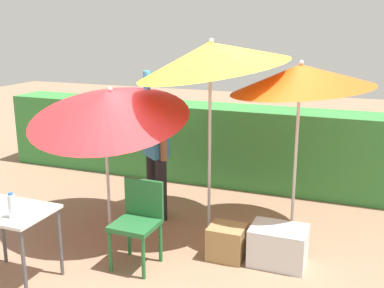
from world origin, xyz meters
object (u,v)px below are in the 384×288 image
umbrella_orange (301,77)px  chair_plastic (138,218)px  cooler_box (278,245)px  crate_cardboard (227,242)px  umbrella_yellow (108,104)px  person_vendor (156,147)px  umbrella_rainbow (211,56)px  bottle_water (12,206)px  folding_table (10,219)px

umbrella_orange → chair_plastic: (-1.38, -1.28, -1.37)m
cooler_box → crate_cardboard: 0.54m
umbrella_yellow → person_vendor: size_ratio=1.06×
umbrella_rainbow → bottle_water: 2.64m
bottle_water → folding_table: bearing=142.3°
crate_cardboard → chair_plastic: bearing=-151.8°
umbrella_orange → person_vendor: bearing=-177.2°
person_vendor → crate_cardboard: size_ratio=4.92×
umbrella_orange → umbrella_yellow: umbrella_orange is taller
umbrella_rainbow → chair_plastic: bearing=-109.4°
chair_plastic → crate_cardboard: chair_plastic is taller
person_vendor → cooler_box: bearing=-21.4°
umbrella_yellow → crate_cardboard: 2.03m
folding_table → crate_cardboard: bearing=33.6°
umbrella_rainbow → cooler_box: umbrella_rainbow is taller
cooler_box → bottle_water: (-2.17, -1.40, 0.66)m
crate_cardboard → bottle_water: (-1.64, -1.33, 0.68)m
umbrella_rainbow → bottle_water: size_ratio=10.24×
person_vendor → crate_cardboard: person_vendor is taller
bottle_water → umbrella_orange: bearing=44.6°
person_vendor → crate_cardboard: 1.60m
umbrella_yellow → folding_table: (-0.32, -1.33, -0.91)m
umbrella_rainbow → umbrella_yellow: size_ratio=1.24×
umbrella_orange → folding_table: umbrella_orange is taller
umbrella_rainbow → cooler_box: bearing=-31.5°
crate_cardboard → folding_table: 2.22m
umbrella_yellow → chair_plastic: 1.37m
umbrella_yellow → chair_plastic: umbrella_yellow is taller
umbrella_orange → crate_cardboard: size_ratio=5.55×
umbrella_orange → bottle_water: size_ratio=8.84×
umbrella_yellow → folding_table: 1.64m
umbrella_orange → umbrella_rainbow: bearing=-170.5°
cooler_box → bottle_water: bottle_water is taller
person_vendor → chair_plastic: bearing=-73.1°
person_vendor → umbrella_yellow: bearing=-115.7°
umbrella_rainbow → person_vendor: (-0.75, 0.08, -1.16)m
umbrella_rainbow → crate_cardboard: 2.08m
umbrella_yellow → person_vendor: umbrella_yellow is taller
bottle_water → person_vendor: bearing=77.8°
cooler_box → person_vendor: bearing=158.6°
person_vendor → chair_plastic: size_ratio=2.11×
umbrella_rainbow → chair_plastic: size_ratio=2.76×
folding_table → person_vendor: bearing=72.5°
umbrella_rainbow → umbrella_orange: umbrella_rainbow is taller
umbrella_yellow → chair_plastic: size_ratio=2.23×
umbrella_rainbow → person_vendor: size_ratio=1.31×
umbrella_orange → chair_plastic: bearing=-137.2°
chair_plastic → cooler_box: chair_plastic is taller
folding_table → bottle_water: 0.29m
folding_table → cooler_box: bearing=28.6°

